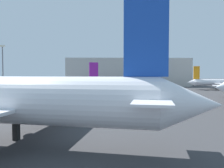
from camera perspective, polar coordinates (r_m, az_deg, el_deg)
airplane_far_left at (r=64.68m, az=-12.45°, el=-0.44°), size 26.37×22.57×9.84m
airplane_far_right at (r=99.30m, az=26.15°, el=0.40°), size 26.82×20.10×9.54m
light_mast_left at (r=117.94m, az=-26.50°, el=4.76°), size 2.40×0.50×20.20m
terminal_building at (r=122.85m, az=3.89°, el=2.99°), size 63.55×26.71×14.45m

